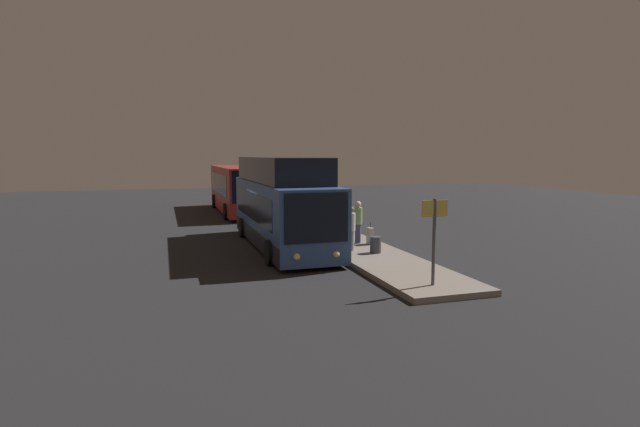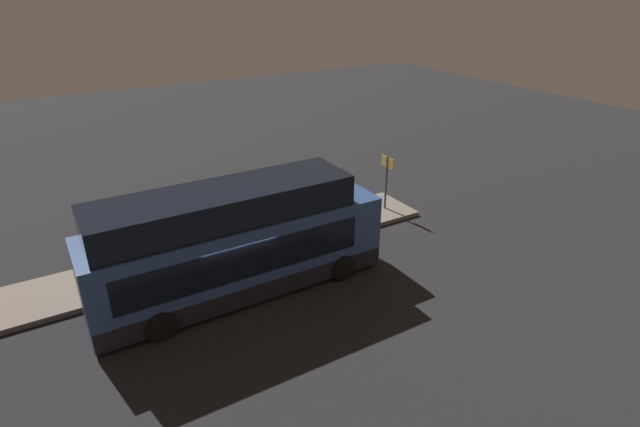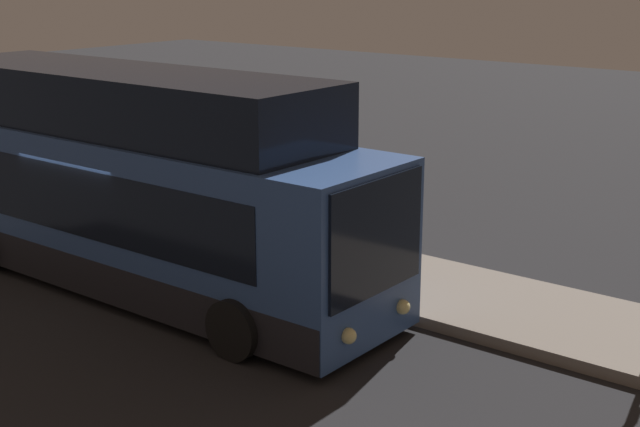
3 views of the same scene
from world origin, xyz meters
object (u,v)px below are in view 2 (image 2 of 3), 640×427
bus_lead (236,247)px  passenger_waiting (280,220)px  trash_bin (288,223)px  suitcase (243,227)px  passenger_boarding (237,219)px  sign_post (387,175)px

bus_lead → passenger_waiting: bearing=38.7°
trash_bin → suitcase: bearing=163.0°
bus_lead → suitcase: size_ratio=10.84×
passenger_boarding → passenger_waiting: passenger_boarding is taller
suitcase → sign_post: size_ratio=0.37×
suitcase → sign_post: bearing=-7.6°
passenger_waiting → trash_bin: size_ratio=2.77×
passenger_waiting → sign_post: size_ratio=0.69×
passenger_waiting → suitcase: passenger_waiting is taller
suitcase → bus_lead: bearing=-115.2°
bus_lead → trash_bin: size_ratio=16.02×
bus_lead → passenger_waiting: (2.77, 2.22, -0.56)m
bus_lead → trash_bin: (3.51, 2.98, -1.22)m
bus_lead → trash_bin: bus_lead is taller
passenger_boarding → bus_lead: bearing=74.5°
sign_post → trash_bin: bearing=175.9°
trash_bin → passenger_boarding: bearing=176.6°
passenger_waiting → passenger_boarding: bearing=173.1°
bus_lead → passenger_waiting: 3.59m
bus_lead → passenger_boarding: size_ratio=5.62×
trash_bin → passenger_waiting: bearing=-134.2°
passenger_waiting → trash_bin: passenger_waiting is taller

